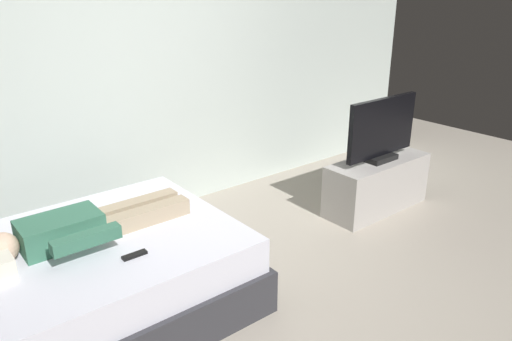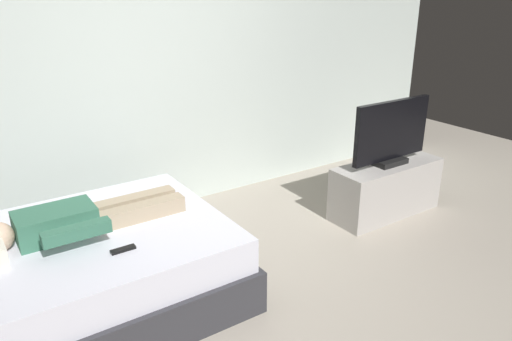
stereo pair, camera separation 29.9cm
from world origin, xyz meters
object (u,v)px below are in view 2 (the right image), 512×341
person (77,220)px  tv (391,134)px  tv_stand (386,189)px  remote (123,249)px  bed (83,273)px

person → tv: (2.74, -0.19, 0.16)m
person → tv_stand: 2.77m
tv_stand → tv: 0.53m
person → tv: 2.75m
person → tv: size_ratio=1.43×
remote → tv_stand: remote is taller
person → tv_stand: size_ratio=1.15×
tv → person: bearing=176.1°
person → bed: bearing=-116.4°
bed → remote: 0.48m
tv → bed: bearing=177.4°
person → remote: (0.15, -0.40, -0.07)m
bed → tv: tv is taller
tv → remote: bearing=-175.2°
person → remote: person is taller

